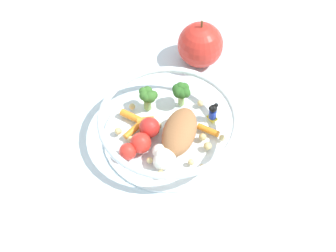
# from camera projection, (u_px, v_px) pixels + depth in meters

# --- Properties ---
(ground_plane) EXTENTS (2.40, 2.40, 0.00)m
(ground_plane) POSITION_uv_depth(u_px,v_px,m) (164.00, 141.00, 0.75)
(ground_plane) COLOR silver
(food_container) EXTENTS (0.21, 0.21, 0.05)m
(food_container) POSITION_uv_depth(u_px,v_px,m) (168.00, 128.00, 0.73)
(food_container) COLOR white
(food_container) RESTS_ON ground_plane
(loose_apple) EXTENTS (0.08, 0.08, 0.09)m
(loose_apple) POSITION_uv_depth(u_px,v_px,m) (200.00, 45.00, 0.82)
(loose_apple) COLOR red
(loose_apple) RESTS_ON ground_plane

